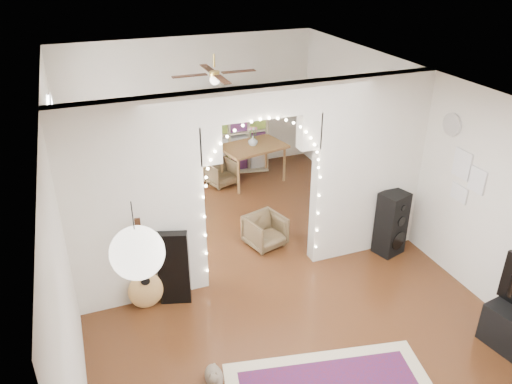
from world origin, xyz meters
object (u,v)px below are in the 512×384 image
object	(u,v)px
dining_chair_right	(221,173)
dining_table	(253,149)
bookcase	(227,132)
dining_chair_left	(265,231)
floor_speaker	(391,223)
acoustic_guitar	(144,276)

from	to	relation	value
dining_chair_right	dining_table	bearing A→B (deg)	-27.83
bookcase	dining_chair_left	bearing A→B (deg)	-86.01
dining_chair_left	dining_chair_right	xyz separation A→B (m)	(0.01, 2.33, -0.01)
bookcase	floor_speaker	bearing A→B (deg)	-59.65
dining_chair_left	dining_chair_right	world-z (taller)	dining_chair_left
floor_speaker	dining_table	size ratio (longest dim) A/B	0.74
dining_table	dining_chair_right	bearing A→B (deg)	159.53
floor_speaker	dining_chair_right	world-z (taller)	floor_speaker
bookcase	dining_table	world-z (taller)	bookcase
dining_table	dining_chair_right	distance (m)	0.77
acoustic_guitar	dining_chair_left	distance (m)	2.16
dining_chair_right	dining_chair_left	bearing A→B (deg)	-109.66
dining_chair_right	floor_speaker	bearing A→B (deg)	-81.50
dining_table	dining_chair_right	world-z (taller)	dining_table
acoustic_guitar	floor_speaker	bearing A→B (deg)	9.06
acoustic_guitar	bookcase	distance (m)	4.42
acoustic_guitar	floor_speaker	distance (m)	3.66
dining_table	dining_chair_right	size ratio (longest dim) A/B	2.55
dining_chair_left	dining_chair_right	bearing A→B (deg)	73.47
floor_speaker	dining_table	distance (m)	3.26
acoustic_guitar	bookcase	xyz separation A→B (m)	(2.31, 3.75, 0.35)
bookcase	dining_chair_right	world-z (taller)	bookcase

